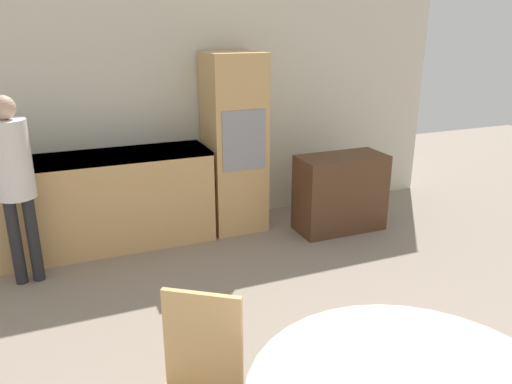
{
  "coord_description": "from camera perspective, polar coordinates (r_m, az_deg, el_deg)",
  "views": [
    {
      "loc": [
        -1.15,
        0.18,
        2.13
      ],
      "look_at": [
        0.01,
        3.01,
        1.08
      ],
      "focal_mm": 35.0,
      "sensor_mm": 36.0,
      "label": 1
    }
  ],
  "objects": [
    {
      "name": "person_standing",
      "position": [
        4.45,
        -26.01,
        2.21
      ],
      "size": [
        0.31,
        0.31,
        1.6
      ],
      "color": "#262628",
      "rests_on": "ground_plane"
    },
    {
      "name": "kitchen_counter",
      "position": [
        5.06,
        -19.93,
        -1.3
      ],
      "size": [
        2.6,
        0.6,
        0.93
      ],
      "color": "tan",
      "rests_on": "ground_plane"
    },
    {
      "name": "oven_unit",
      "position": [
        5.23,
        -2.52,
        5.59
      ],
      "size": [
        0.56,
        0.59,
        1.85
      ],
      "color": "tan",
      "rests_on": "ground_plane"
    },
    {
      "name": "sideboard",
      "position": [
        5.36,
        9.6,
        -0.1
      ],
      "size": [
        0.93,
        0.45,
        0.81
      ],
      "color": "#51331E",
      "rests_on": "ground_plane"
    },
    {
      "name": "wall_back",
      "position": [
        5.32,
        -9.72,
        9.69
      ],
      "size": [
        6.4,
        0.05,
        2.6
      ],
      "color": "beige",
      "rests_on": "ground_plane"
    }
  ]
}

